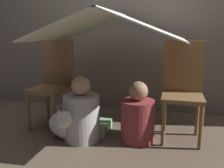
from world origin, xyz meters
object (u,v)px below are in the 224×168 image
object	(u,v)px
chair_right	(183,87)
dog	(71,125)
person_front	(82,115)
person_second	(138,117)
chair_left	(54,81)

from	to	relation	value
chair_right	dog	bearing A→B (deg)	-161.65
person_front	person_second	distance (m)	0.53
chair_right	person_second	distance (m)	0.52
chair_right	chair_left	bearing A→B (deg)	179.77
person_second	dog	xyz separation A→B (m)	(-0.61, -0.15, -0.07)
chair_left	person_front	xyz separation A→B (m)	(0.42, -0.28, -0.26)
person_front	person_second	world-z (taller)	person_front
chair_left	dog	bearing A→B (deg)	-36.48
chair_left	chair_right	distance (m)	1.34
person_second	chair_right	bearing A→B (deg)	25.07
chair_right	person_front	world-z (taller)	chair_right
person_front	chair_left	bearing A→B (deg)	145.85
chair_right	dog	distance (m)	1.12
person_front	dog	distance (m)	0.13
person_second	dog	size ratio (longest dim) A/B	1.21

